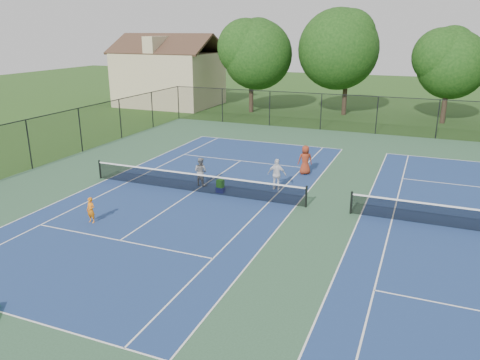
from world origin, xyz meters
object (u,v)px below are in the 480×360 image
at_px(tree_back_a, 252,51).
at_px(tree_back_c, 450,60).
at_px(child_player, 91,210).
at_px(bystander_a, 277,174).
at_px(tree_back_b, 348,45).
at_px(instructor, 201,172).
at_px(ball_crate, 220,190).
at_px(ball_hopper, 220,184).
at_px(bystander_c, 305,160).
at_px(clapboard_house, 169,77).

distance_m(tree_back_a, tree_back_c, 18.04).
distance_m(child_player, bystander_a, 9.50).
relative_size(tree_back_a, tree_back_c, 1.09).
xyz_separation_m(tree_back_b, instructor, (-3.13, -24.94, -5.82)).
xyz_separation_m(tree_back_b, ball_crate, (-1.68, -25.60, -6.46)).
bearing_deg(tree_back_c, bystander_a, -109.45).
xyz_separation_m(bystander_a, ball_hopper, (-2.54, -1.56, -0.35)).
xyz_separation_m(tree_back_a, bystander_c, (10.53, -18.82, -5.19)).
distance_m(tree_back_a, instructor, 24.26).
relative_size(child_player, ball_crate, 2.75).
distance_m(tree_back_a, ball_hopper, 25.33).
distance_m(tree_back_c, instructor, 27.25).
relative_size(clapboard_house, child_player, 9.43).
xyz_separation_m(instructor, ball_crate, (1.45, -0.66, -0.64)).
bearing_deg(instructor, bystander_a, -157.49).
bearing_deg(bystander_c, tree_back_a, -88.09).
relative_size(bystander_a, ball_crate, 3.99).
bearing_deg(ball_crate, bystander_a, 31.52).
xyz_separation_m(tree_back_c, ball_crate, (-10.68, -24.60, -5.34)).
distance_m(clapboard_house, bystander_c, 28.62).
height_order(tree_back_a, bystander_a, tree_back_a).
xyz_separation_m(tree_back_c, child_player, (-14.26, -30.30, -4.91)).
bearing_deg(instructor, clapboard_house, -46.71).
bearing_deg(child_player, tree_back_a, 100.98).
relative_size(tree_back_c, bystander_c, 4.92).
bearing_deg(ball_hopper, tree_back_c, 66.53).
relative_size(instructor, bystander_a, 0.94).
distance_m(tree_back_a, bystander_c, 22.18).
bearing_deg(ball_hopper, ball_crate, 0.00).
bearing_deg(clapboard_house, tree_back_a, -5.71).
bearing_deg(instructor, ball_hopper, 165.48).
relative_size(tree_back_b, instructor, 6.43).
bearing_deg(tree_back_c, ball_crate, -113.47).
distance_m(tree_back_a, child_player, 30.04).
bearing_deg(tree_back_c, clapboard_house, -180.00).
bearing_deg(clapboard_house, tree_back_b, 3.01).
bearing_deg(ball_crate, instructor, 155.72).
bearing_deg(tree_back_c, bystander_c, -110.65).
bearing_deg(bystander_c, clapboard_house, -71.32).
bearing_deg(tree_back_c, tree_back_a, -176.82).
height_order(bystander_c, ball_crate, bystander_c).
height_order(child_player, ball_hopper, child_player).
distance_m(tree_back_c, child_player, 33.85).
bearing_deg(bystander_c, ball_hopper, 28.76).
bearing_deg(ball_crate, bystander_c, 56.10).
relative_size(tree_back_a, ball_hopper, 22.33).
distance_m(instructor, bystander_a, 4.10).
bearing_deg(child_player, bystander_a, 53.58).
distance_m(tree_back_b, ball_crate, 26.45).
relative_size(instructor, ball_hopper, 3.80).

